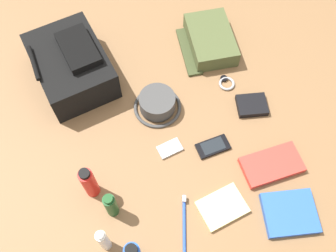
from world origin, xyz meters
TOP-DOWN VIEW (x-y plane):
  - ground_plane at (0.00, 0.00)m, footprint 2.64×2.02m
  - backpack at (0.36, 0.25)m, footprint 0.36×0.28m
  - toiletry_pouch at (0.30, -0.30)m, footprint 0.27×0.25m
  - bucket_hat at (0.11, -0.00)m, footprint 0.18×0.18m
  - toothpaste_tube at (-0.30, 0.33)m, footprint 0.03×0.03m
  - shampoo_bottle at (-0.21, 0.28)m, footprint 0.04×0.04m
  - sunscreen_spray at (-0.11, 0.32)m, footprint 0.05×0.05m
  - paperback_novel at (-0.43, -0.25)m, footprint 0.19×0.20m
  - travel_guidebook at (-0.26, -0.28)m, footprint 0.13×0.21m
  - cell_phone at (-0.12, -0.12)m, footprint 0.06×0.12m
  - media_player at (-0.07, 0.02)m, footprint 0.06×0.09m
  - wristwatch at (0.11, -0.29)m, footprint 0.07×0.06m
  - toothbrush at (-0.32, 0.07)m, footprint 0.18×0.08m
  - wallet at (-0.02, -0.33)m, footprint 0.12×0.13m
  - notepad at (-0.33, -0.06)m, footprint 0.12×0.16m

SIDE VIEW (x-z plane):
  - ground_plane at x=0.00m, z-range -0.02..0.00m
  - media_player at x=-0.07m, z-range 0.00..0.01m
  - wristwatch at x=0.11m, z-range 0.00..0.01m
  - toothbrush at x=-0.32m, z-range 0.00..0.02m
  - cell_phone at x=-0.12m, z-range 0.00..0.01m
  - notepad at x=-0.33m, z-range 0.00..0.02m
  - paperback_novel at x=-0.43m, z-range 0.00..0.02m
  - travel_guidebook at x=-0.26m, z-range 0.00..0.02m
  - wallet at x=-0.02m, z-range 0.00..0.02m
  - bucket_hat at x=0.11m, z-range 0.00..0.07m
  - toiletry_pouch at x=0.30m, z-range 0.00..0.07m
  - shampoo_bottle at x=-0.21m, z-range 0.00..0.14m
  - backpack at x=0.36m, z-range -0.01..0.16m
  - toothpaste_tube at x=-0.30m, z-range 0.00..0.15m
  - sunscreen_spray at x=-0.11m, z-range 0.00..0.17m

